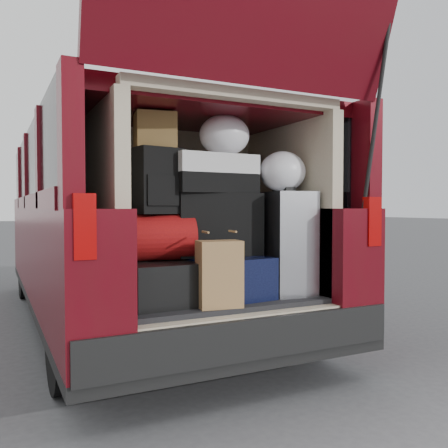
{
  "coord_description": "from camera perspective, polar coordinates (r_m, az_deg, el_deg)",
  "views": [
    {
      "loc": [
        -1.24,
        -2.53,
        1.11
      ],
      "look_at": [
        0.11,
        0.2,
        1.0
      ],
      "focal_mm": 38.0,
      "sensor_mm": 36.0,
      "label": 1
    }
  ],
  "objects": [
    {
      "name": "ground",
      "position": [
        3.03,
        -0.18,
        -19.42
      ],
      "size": [
        80.0,
        80.0,
        0.0
      ],
      "primitive_type": "plane",
      "color": "#3D3D40",
      "rests_on": "ground"
    },
    {
      "name": "minivan",
      "position": [
        4.56,
        -10.46,
        -0.49
      ],
      "size": [
        1.9,
        5.35,
        2.77
      ],
      "color": "black",
      "rests_on": "ground"
    },
    {
      "name": "load_floor",
      "position": [
        3.18,
        -2.42,
        -13.16
      ],
      "size": [
        1.24,
        1.05,
        0.55
      ],
      "primitive_type": "cube",
      "color": "black",
      "rests_on": "ground"
    },
    {
      "name": "black_hardshell",
      "position": [
        2.86,
        -7.89,
        -6.75
      ],
      "size": [
        0.46,
        0.62,
        0.24
      ],
      "primitive_type": "cube",
      "rotation": [
        0.0,
        0.0,
        0.03
      ],
      "color": "black",
      "rests_on": "load_floor"
    },
    {
      "name": "navy_hardshell",
      "position": [
        2.98,
        -0.55,
        -6.29
      ],
      "size": [
        0.53,
        0.63,
        0.25
      ],
      "primitive_type": "cube",
      "rotation": [
        0.0,
        0.0,
        0.1
      ],
      "color": "black",
      "rests_on": "load_floor"
    },
    {
      "name": "silver_roller",
      "position": [
        3.11,
        7.18,
        -2.21
      ],
      "size": [
        0.32,
        0.46,
        0.66
      ],
      "primitive_type": "cube",
      "rotation": [
        0.0,
        0.0,
        -0.11
      ],
      "color": "white",
      "rests_on": "load_floor"
    },
    {
      "name": "kraft_bag",
      "position": [
        2.65,
        -0.58,
        -6.02
      ],
      "size": [
        0.26,
        0.18,
        0.37
      ],
      "primitive_type": "cube",
      "rotation": [
        0.0,
        0.0,
        -0.14
      ],
      "color": "#AE794E",
      "rests_on": "load_floor"
    },
    {
      "name": "red_duffel",
      "position": [
        2.81,
        -8.05,
        -1.57
      ],
      "size": [
        0.45,
        0.31,
        0.27
      ],
      "primitive_type": "cube",
      "rotation": [
        0.0,
        0.0,
        -0.1
      ],
      "color": "#9C100E",
      "rests_on": "black_hardshell"
    },
    {
      "name": "black_soft_case",
      "position": [
        3.01,
        -1.16,
        -0.02
      ],
      "size": [
        0.56,
        0.36,
        0.39
      ],
      "primitive_type": "cube",
      "rotation": [
        0.0,
        0.0,
        -0.07
      ],
      "color": "black",
      "rests_on": "navy_hardshell"
    },
    {
      "name": "backpack",
      "position": [
        2.81,
        -7.95,
        5.15
      ],
      "size": [
        0.3,
        0.21,
        0.39
      ],
      "primitive_type": "cube",
      "rotation": [
        0.0,
        0.0,
        0.19
      ],
      "color": "black",
      "rests_on": "red_duffel"
    },
    {
      "name": "twotone_duffel",
      "position": [
        2.98,
        -1.43,
        6.04
      ],
      "size": [
        0.55,
        0.31,
        0.24
      ],
      "primitive_type": "cube",
      "rotation": [
        0.0,
        0.0,
        0.06
      ],
      "color": "white",
      "rests_on": "black_soft_case"
    },
    {
      "name": "grocery_sack_lower",
      "position": [
        2.89,
        -8.32,
        11.0
      ],
      "size": [
        0.26,
        0.22,
        0.21
      ],
      "primitive_type": "cube",
      "rotation": [
        0.0,
        0.0,
        -0.14
      ],
      "color": "brown",
      "rests_on": "backpack"
    },
    {
      "name": "plastic_bag_center",
      "position": [
        3.07,
        0.04,
        10.62
      ],
      "size": [
        0.37,
        0.35,
        0.26
      ],
      "primitive_type": "ellipsoid",
      "rotation": [
        0.0,
        0.0,
        0.17
      ],
      "color": "white",
      "rests_on": "twotone_duffel"
    },
    {
      "name": "plastic_bag_right",
      "position": [
        3.1,
        7.07,
        6.27
      ],
      "size": [
        0.33,
        0.32,
        0.26
      ],
      "primitive_type": "ellipsoid",
      "rotation": [
        0.0,
        0.0,
        -0.12
      ],
      "color": "white",
      "rests_on": "silver_roller"
    }
  ]
}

